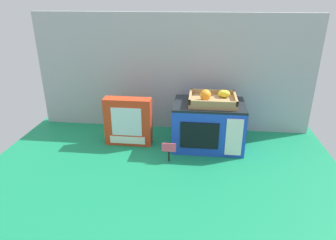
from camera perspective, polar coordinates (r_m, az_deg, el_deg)
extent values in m
plane|color=#147A4C|center=(1.64, -0.22, -5.21)|extent=(1.70, 1.70, 0.00)
cube|color=#A0A3A8|center=(1.79, 0.84, 8.80)|extent=(1.61, 0.03, 0.68)
cube|color=blue|center=(1.63, 7.58, -1.05)|extent=(0.37, 0.26, 0.23)
cube|color=black|center=(1.59, 7.80, 2.99)|extent=(0.37, 0.26, 0.01)
cube|color=black|center=(1.51, 5.94, -2.97)|extent=(0.19, 0.01, 0.14)
cube|color=white|center=(1.52, 12.35, -3.23)|extent=(0.08, 0.01, 0.20)
cube|color=#A37F51|center=(1.58, 8.39, 3.48)|extent=(0.24, 0.20, 0.02)
cube|color=#A37F51|center=(1.48, 8.52, 3.12)|extent=(0.24, 0.01, 0.02)
cube|color=#A37F51|center=(1.66, 8.36, 5.28)|extent=(0.24, 0.01, 0.02)
cube|color=#A37F51|center=(1.57, 4.24, 4.45)|extent=(0.01, 0.20, 0.02)
cube|color=#A37F51|center=(1.58, 12.60, 4.06)|extent=(0.01, 0.20, 0.02)
sphere|color=orange|center=(1.55, 7.09, 4.70)|extent=(0.06, 0.06, 0.06)
ellipsoid|color=yellow|center=(1.61, 10.52, 4.90)|extent=(0.07, 0.05, 0.04)
cube|color=red|center=(1.65, -7.50, -0.26)|extent=(0.25, 0.07, 0.26)
cube|color=silver|center=(1.61, -7.84, -0.36)|extent=(0.16, 0.00, 0.16)
cube|color=white|center=(1.66, -7.65, -3.77)|extent=(0.19, 0.00, 0.04)
cylinder|color=black|center=(1.50, 0.16, -6.85)|extent=(0.01, 0.01, 0.06)
cube|color=#F44C6B|center=(1.48, 0.16, -5.20)|extent=(0.07, 0.00, 0.05)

